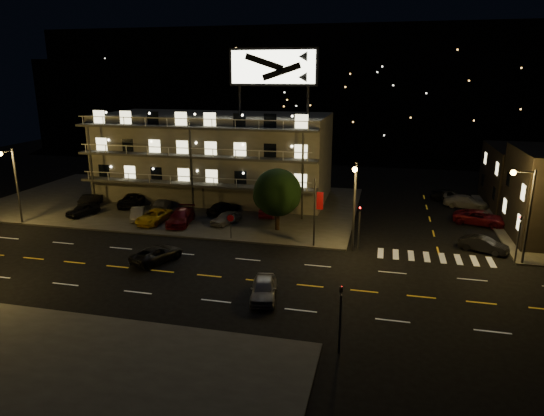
% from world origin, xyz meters
% --- Properties ---
extents(ground, '(140.00, 140.00, 0.00)m').
position_xyz_m(ground, '(0.00, 0.00, 0.00)').
color(ground, black).
rests_on(ground, ground).
extents(curb_nw, '(44.00, 24.00, 0.15)m').
position_xyz_m(curb_nw, '(-14.00, 20.00, 0.07)').
color(curb_nw, '#3B3B38').
rests_on(curb_nw, ground).
extents(motel, '(28.00, 13.80, 18.10)m').
position_xyz_m(motel, '(-9.94, 23.88, 5.34)').
color(motel, gray).
rests_on(motel, ground).
extents(hill_backdrop, '(120.00, 25.00, 24.00)m').
position_xyz_m(hill_backdrop, '(-5.94, 68.78, 11.55)').
color(hill_backdrop, black).
rests_on(hill_backdrop, ground).
extents(streetlight_nw, '(0.44, 1.92, 8.00)m').
position_xyz_m(streetlight_nw, '(-26.00, 7.94, 4.96)').
color(streetlight_nw, '#2D2D30').
rests_on(streetlight_nw, ground).
extents(streetlight_nc, '(0.44, 1.92, 8.00)m').
position_xyz_m(streetlight_nc, '(8.50, 7.94, 4.96)').
color(streetlight_nc, '#2D2D30').
rests_on(streetlight_nc, ground).
extents(streetlight_ne, '(1.92, 0.44, 8.00)m').
position_xyz_m(streetlight_ne, '(22.14, 8.30, 4.96)').
color(streetlight_ne, '#2D2D30').
rests_on(streetlight_ne, ground).
extents(signal_nw, '(0.20, 0.27, 4.60)m').
position_xyz_m(signal_nw, '(9.00, 8.50, 2.57)').
color(signal_nw, '#2D2D30').
rests_on(signal_nw, ground).
extents(signal_sw, '(0.20, 0.27, 4.60)m').
position_xyz_m(signal_sw, '(9.00, -8.50, 2.57)').
color(signal_sw, '#2D2D30').
rests_on(signal_sw, ground).
extents(signal_ne, '(0.27, 0.20, 4.60)m').
position_xyz_m(signal_ne, '(22.00, 8.50, 2.57)').
color(signal_ne, '#2D2D30').
rests_on(signal_ne, ground).
extents(banner_north, '(0.83, 0.16, 6.40)m').
position_xyz_m(banner_north, '(5.09, 8.40, 3.43)').
color(banner_north, '#2D2D30').
rests_on(banner_north, ground).
extents(stop_sign, '(0.91, 0.11, 2.61)m').
position_xyz_m(stop_sign, '(-3.00, 8.57, 1.71)').
color(stop_sign, '#2D2D30').
rests_on(stop_sign, ground).
extents(tree, '(4.95, 4.76, 6.23)m').
position_xyz_m(tree, '(0.68, 12.21, 3.85)').
color(tree, black).
rests_on(tree, curb_nw).
extents(lot_car_0, '(2.63, 4.16, 1.32)m').
position_xyz_m(lot_car_0, '(-21.30, 12.13, 0.81)').
color(lot_car_0, black).
rests_on(lot_car_0, curb_nw).
extents(lot_car_1, '(2.67, 3.92, 1.22)m').
position_xyz_m(lot_car_1, '(-14.74, 12.25, 0.76)').
color(lot_car_1, gray).
rests_on(lot_car_1, curb_nw).
extents(lot_car_2, '(2.69, 5.01, 1.34)m').
position_xyz_m(lot_car_2, '(-12.39, 11.45, 0.82)').
color(lot_car_2, gold).
rests_on(lot_car_2, curb_nw).
extents(lot_car_3, '(2.84, 5.45, 1.51)m').
position_xyz_m(lot_car_3, '(-9.49, 11.73, 0.90)').
color(lot_car_3, '#530B13').
rests_on(lot_car_3, curb_nw).
extents(lot_car_4, '(2.92, 4.00, 1.27)m').
position_xyz_m(lot_car_4, '(-4.92, 12.86, 0.78)').
color(lot_car_4, gray).
rests_on(lot_car_4, curb_nw).
extents(lot_car_5, '(2.09, 4.35, 1.38)m').
position_xyz_m(lot_car_5, '(-22.94, 16.24, 0.84)').
color(lot_car_5, black).
rests_on(lot_car_5, curb_nw).
extents(lot_car_6, '(3.61, 5.88, 1.52)m').
position_xyz_m(lot_car_6, '(-17.89, 17.19, 0.91)').
color(lot_car_6, black).
rests_on(lot_car_6, curb_nw).
extents(lot_car_7, '(2.73, 4.75, 1.30)m').
position_xyz_m(lot_car_7, '(-13.72, 16.10, 0.80)').
color(lot_car_7, gray).
rests_on(lot_car_7, curb_nw).
extents(lot_car_8, '(3.25, 4.50, 1.42)m').
position_xyz_m(lot_car_8, '(-6.39, 16.36, 0.86)').
color(lot_car_8, black).
rests_on(lot_car_8, curb_nw).
extents(lot_car_9, '(1.82, 4.54, 1.47)m').
position_xyz_m(lot_car_9, '(-1.26, 16.90, 0.88)').
color(lot_car_9, '#530B13').
rests_on(lot_car_9, curb_nw).
extents(side_car_0, '(4.34, 2.95, 1.35)m').
position_xyz_m(side_car_0, '(19.85, 10.65, 0.68)').
color(side_car_0, black).
rests_on(side_car_0, ground).
extents(side_car_1, '(5.84, 3.95, 1.49)m').
position_xyz_m(side_car_1, '(20.94, 19.16, 0.74)').
color(side_car_1, '#530B13').
rests_on(side_car_1, ground).
extents(side_car_2, '(5.32, 2.94, 1.46)m').
position_xyz_m(side_car_2, '(20.41, 25.87, 0.73)').
color(side_car_2, gray).
rests_on(side_car_2, ground).
extents(side_car_3, '(4.75, 3.04, 1.51)m').
position_xyz_m(side_car_3, '(18.86, 28.52, 0.75)').
color(side_car_3, black).
rests_on(side_car_3, ground).
extents(road_car_east, '(2.50, 4.58, 1.48)m').
position_xyz_m(road_car_east, '(3.13, -2.78, 0.74)').
color(road_car_east, gray).
rests_on(road_car_east, ground).
extents(road_car_west, '(3.80, 5.18, 1.31)m').
position_xyz_m(road_car_west, '(-7.33, 1.90, 0.65)').
color(road_car_west, black).
rests_on(road_car_west, ground).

